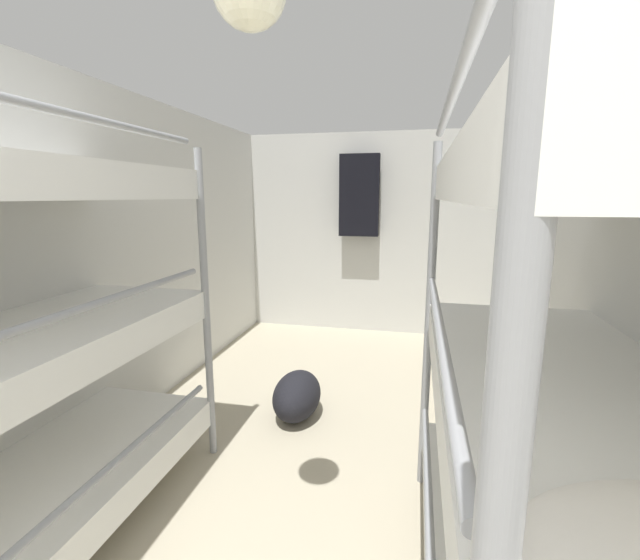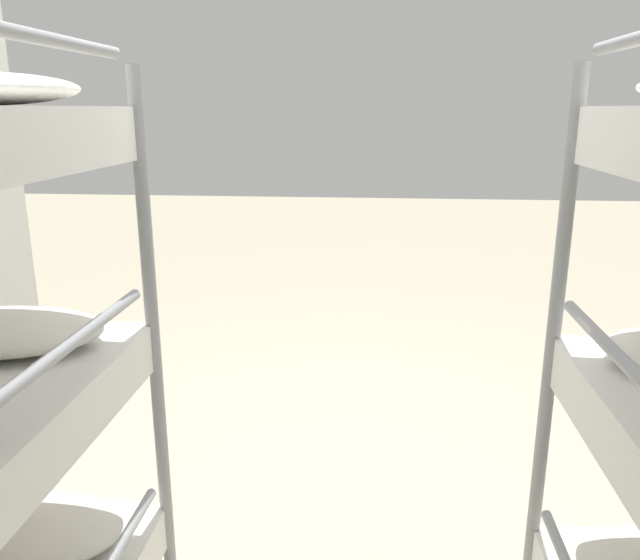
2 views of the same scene
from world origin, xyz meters
name	(u,v)px [view 1 (image 1 of 2)]	position (x,y,z in m)	size (l,w,h in m)	color
wall_left	(104,265)	(-1.43, 2.58, 1.15)	(0.06, 5.28, 2.30)	silver
wall_right	(589,284)	(1.43, 2.58, 1.15)	(0.06, 5.28, 2.30)	silver
wall_back	(367,235)	(0.00, 5.19, 1.15)	(2.91, 0.06, 2.30)	silver
bunk_stack_right_near	(574,417)	(1.01, 1.44, 0.97)	(0.78, 1.91, 1.89)	gray
duffel_bag	(297,396)	(-0.24, 2.98, 0.17)	(0.33, 0.52, 0.33)	black
hanging_coat	(359,196)	(-0.08, 5.04, 1.60)	(0.44, 0.12, 0.90)	black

